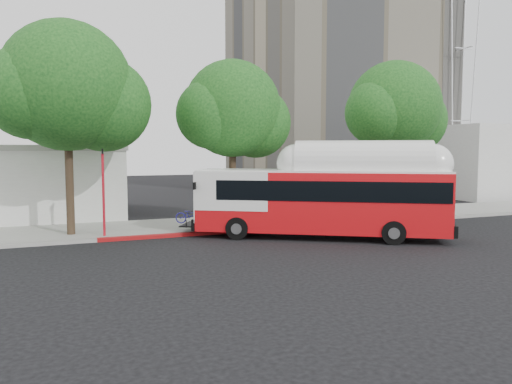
{
  "coord_description": "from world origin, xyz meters",
  "views": [
    {
      "loc": [
        -9.59,
        -18.57,
        4.0
      ],
      "look_at": [
        -0.89,
        3.0,
        2.03
      ],
      "focal_mm": 35.0,
      "sensor_mm": 36.0,
      "label": 1
    }
  ],
  "objects": [
    {
      "name": "ground",
      "position": [
        0.0,
        0.0,
        0.0
      ],
      "size": [
        120.0,
        120.0,
        0.0
      ],
      "primitive_type": "plane",
      "color": "black",
      "rests_on": "ground"
    },
    {
      "name": "sidewalk",
      "position": [
        0.0,
        6.5,
        0.07
      ],
      "size": [
        60.0,
        5.0,
        0.15
      ],
      "primitive_type": "cube",
      "color": "gray",
      "rests_on": "ground"
    },
    {
      "name": "curb_strip",
      "position": [
        0.0,
        3.9,
        0.07
      ],
      "size": [
        60.0,
        0.3,
        0.15
      ],
      "primitive_type": "cube",
      "color": "gray",
      "rests_on": "ground"
    },
    {
      "name": "red_curb_segment",
      "position": [
        -3.0,
        3.9,
        0.08
      ],
      "size": [
        10.0,
        0.32,
        0.16
      ],
      "primitive_type": "cube",
      "color": "maroon",
      "rests_on": "ground"
    },
    {
      "name": "street_tree_left",
      "position": [
        -8.53,
        5.56,
        6.6
      ],
      "size": [
        6.67,
        5.8,
        9.74
      ],
      "color": "#2D2116",
      "rests_on": "ground"
    },
    {
      "name": "street_tree_mid",
      "position": [
        -0.59,
        6.06,
        5.91
      ],
      "size": [
        5.75,
        5.0,
        8.62
      ],
      "color": "#2D2116",
      "rests_on": "ground"
    },
    {
      "name": "street_tree_right",
      "position": [
        9.44,
        5.86,
        6.26
      ],
      "size": [
        6.21,
        5.4,
        9.18
      ],
      "color": "#2D2116",
      "rests_on": "ground"
    },
    {
      "name": "apartment_tower",
      "position": [
        18.0,
        28.0,
        17.62
      ],
      "size": [
        18.0,
        18.0,
        37.0
      ],
      "color": "tan",
      "rests_on": "ground"
    },
    {
      "name": "horizon_block",
      "position": [
        30.0,
        16.0,
        3.0
      ],
      "size": [
        20.0,
        12.0,
        6.0
      ],
      "primitive_type": "cube",
      "color": "silver",
      "rests_on": "ground"
    },
    {
      "name": "transit_bus",
      "position": [
        1.57,
        1.11,
        1.65
      ],
      "size": [
        11.25,
        8.07,
        3.54
      ],
      "rotation": [
        0.0,
        0.0,
        -0.56
      ],
      "color": "red",
      "rests_on": "ground"
    },
    {
      "name": "signal_pole",
      "position": [
        -7.63,
        4.5,
        2.07
      ],
      "size": [
        0.11,
        0.38,
        4.04
      ],
      "color": "red",
      "rests_on": "ground"
    }
  ]
}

